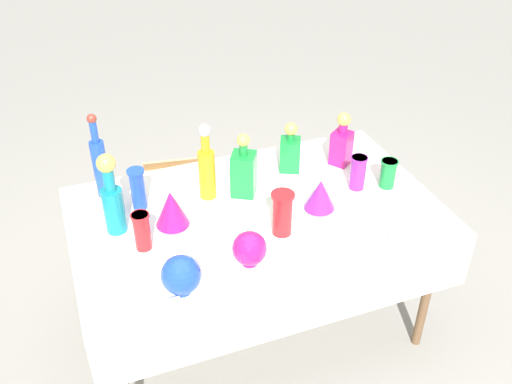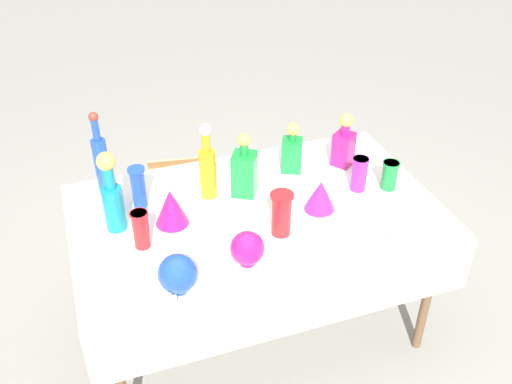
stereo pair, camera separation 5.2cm
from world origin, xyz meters
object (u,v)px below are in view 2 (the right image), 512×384
square_decanter_1 (244,171)px  slender_vase_0 (141,228)px  square_decanter_0 (344,143)px  cardboard_box_behind_left (188,196)px  tall_bottle_0 (112,196)px  slender_vase_3 (281,213)px  round_bowl_0 (247,248)px  tall_bottle_1 (207,167)px  slender_vase_4 (390,174)px  round_bowl_1 (178,274)px  fluted_vase_1 (320,195)px  fluted_vase_0 (171,207)px  slender_vase_2 (359,173)px  tall_bottle_2 (101,162)px  square_decanter_2 (292,151)px  slender_vase_1 (138,186)px  cardboard_box_behind_right (158,218)px

square_decanter_1 → slender_vase_0: square_decanter_1 is taller
square_decanter_0 → cardboard_box_behind_left: (-0.65, 0.84, -0.73)m
cardboard_box_behind_left → tall_bottle_0: bearing=-117.6°
slender_vase_3 → round_bowl_0: 0.24m
tall_bottle_1 → square_decanter_1: size_ratio=1.19×
slender_vase_4 → round_bowl_0: (-0.81, -0.29, -0.00)m
square_decanter_0 → round_bowl_1: bearing=-148.2°
fluted_vase_1 → round_bowl_0: size_ratio=1.06×
slender_vase_3 → fluted_vase_0: bearing=153.9°
square_decanter_0 → slender_vase_3: size_ratio=1.41×
slender_vase_2 → cardboard_box_behind_left: bearing=120.1°
slender_vase_3 → fluted_vase_0: size_ratio=1.11×
tall_bottle_1 → cardboard_box_behind_left: 1.17m
fluted_vase_1 → round_bowl_0: 0.48m
slender_vase_2 → slender_vase_3: size_ratio=0.85×
slender_vase_4 → cardboard_box_behind_left: bearing=124.5°
tall_bottle_0 → slender_vase_3: bearing=-22.1°
square_decanter_0 → slender_vase_4: bearing=-67.5°
round_bowl_0 → round_bowl_1: bearing=-168.5°
tall_bottle_0 → slender_vase_2: (1.13, -0.08, -0.08)m
tall_bottle_2 → slender_vase_3: (0.67, -0.56, -0.06)m
slender_vase_2 → tall_bottle_2: bearing=162.1°
round_bowl_0 → tall_bottle_1: bearing=92.2°
square_decanter_0 → fluted_vase_1: 0.43m
slender_vase_4 → cardboard_box_behind_left: slender_vase_4 is taller
square_decanter_2 → slender_vase_1: 0.78m
slender_vase_4 → square_decanter_1: bearing=164.3°
tall_bottle_2 → cardboard_box_behind_left: tall_bottle_2 is taller
tall_bottle_1 → square_decanter_2: (0.46, 0.08, -0.05)m
square_decanter_0 → tall_bottle_1: bearing=-176.5°
fluted_vase_1 → square_decanter_2: bearing=88.3°
slender_vase_3 → tall_bottle_0: bearing=157.9°
tall_bottle_1 → slender_vase_2: (0.69, -0.18, -0.07)m
slender_vase_4 → fluted_vase_1: (-0.39, -0.06, 0.00)m
fluted_vase_1 → cardboard_box_behind_left: (-0.37, 1.16, -0.69)m
fluted_vase_0 → round_bowl_1: (-0.06, -0.41, -0.01)m
square_decanter_0 → square_decanter_1: bearing=-171.7°
tall_bottle_1 → tall_bottle_2: 0.49m
tall_bottle_1 → cardboard_box_behind_left: size_ratio=0.69×
tall_bottle_1 → tall_bottle_0: bearing=-166.5°
tall_bottle_0 → slender_vase_1: 0.19m
round_bowl_0 → cardboard_box_behind_left: size_ratio=0.27×
slender_vase_1 → slender_vase_2: 1.03m
slender_vase_0 → slender_vase_4: (1.19, 0.04, -0.01)m
tall_bottle_2 → slender_vase_3: size_ratio=2.09×
slender_vase_0 → slender_vase_4: 1.19m
cardboard_box_behind_left → slender_vase_2: bearing=-59.9°
square_decanter_1 → cardboard_box_behind_right: square_decanter_1 is taller
tall_bottle_2 → tall_bottle_0: bearing=-88.1°
slender_vase_1 → fluted_vase_1: slender_vase_1 is taller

